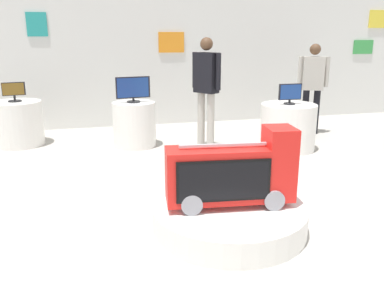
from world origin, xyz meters
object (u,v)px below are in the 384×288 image
at_px(shopper_browsing_rear, 313,82).
at_px(tv_on_center_rear, 14,91).
at_px(tv_on_right_rear, 133,89).
at_px(display_pedestal_right_rear, 134,124).
at_px(shopper_browsing_near_truck, 206,85).
at_px(tv_on_left_rear, 290,93).
at_px(novelty_firetruck_tv, 233,174).
at_px(display_pedestal_left_rear, 288,127).
at_px(display_pedestal_center_rear, 18,123).
at_px(main_display_pedestal, 229,217).

bearing_deg(shopper_browsing_rear, tv_on_center_rear, 175.37).
bearing_deg(tv_on_right_rear, display_pedestal_right_rear, 82.82).
bearing_deg(shopper_browsing_near_truck, display_pedestal_right_rear, 156.74).
bearing_deg(display_pedestal_right_rear, tv_on_left_rear, -18.32).
relative_size(novelty_firetruck_tv, shopper_browsing_rear, 0.74).
bearing_deg(display_pedestal_left_rear, tv_on_center_rear, 162.91).
bearing_deg(novelty_firetruck_tv, display_pedestal_center_rear, 123.57).
bearing_deg(shopper_browsing_near_truck, display_pedestal_left_rear, -13.70).
distance_m(novelty_firetruck_tv, display_pedestal_center_rear, 4.55).
height_order(main_display_pedestal, display_pedestal_center_rear, display_pedestal_center_rear).
bearing_deg(shopper_browsing_rear, novelty_firetruck_tv, -129.25).
bearing_deg(shopper_browsing_near_truck, display_pedestal_center_rear, 161.42).
height_order(tv_on_left_rear, tv_on_right_rear, tv_on_right_rear).
relative_size(display_pedestal_left_rear, display_pedestal_right_rear, 1.19).
height_order(main_display_pedestal, novelty_firetruck_tv, novelty_firetruck_tv).
bearing_deg(shopper_browsing_rear, display_pedestal_right_rear, -178.09).
bearing_deg(tv_on_center_rear, shopper_browsing_rear, -4.63).
bearing_deg(novelty_firetruck_tv, main_display_pedestal, 157.96).
bearing_deg(main_display_pedestal, tv_on_right_rear, 100.03).
distance_m(display_pedestal_right_rear, shopper_browsing_rear, 3.40).
height_order(novelty_firetruck_tv, tv_on_center_rear, tv_on_center_rear).
height_order(novelty_firetruck_tv, shopper_browsing_near_truck, shopper_browsing_near_truck).
height_order(tv_on_center_rear, shopper_browsing_near_truck, shopper_browsing_near_truck).
bearing_deg(display_pedestal_center_rear, tv_on_right_rear, -15.87).
bearing_deg(display_pedestal_right_rear, shopper_browsing_near_truck, -23.26).
bearing_deg(main_display_pedestal, tv_on_left_rear, 52.89).
relative_size(novelty_firetruck_tv, tv_on_left_rear, 3.19).
bearing_deg(main_display_pedestal, display_pedestal_left_rear, 52.94).
distance_m(main_display_pedestal, tv_on_left_rear, 3.16).
distance_m(display_pedestal_right_rear, shopper_browsing_near_truck, 1.39).
distance_m(display_pedestal_left_rear, shopper_browsing_rear, 1.43).
bearing_deg(display_pedestal_center_rear, main_display_pedestal, -56.61).
xyz_separation_m(main_display_pedestal, tv_on_center_rear, (-2.49, 3.78, 0.79)).
xyz_separation_m(novelty_firetruck_tv, shopper_browsing_rear, (2.75, 3.36, 0.42)).
height_order(tv_on_left_rear, display_pedestal_right_rear, tv_on_left_rear).
relative_size(tv_on_left_rear, shopper_browsing_near_truck, 0.22).
xyz_separation_m(main_display_pedestal, tv_on_right_rear, (-0.57, 3.23, 0.85)).
height_order(display_pedestal_left_rear, shopper_browsing_near_truck, shopper_browsing_near_truck).
xyz_separation_m(display_pedestal_center_rear, shopper_browsing_near_truck, (3.03, -1.02, 0.68)).
xyz_separation_m(display_pedestal_right_rear, shopper_browsing_near_truck, (1.11, -0.48, 0.68)).
height_order(display_pedestal_center_rear, tv_on_right_rear, tv_on_right_rear).
height_order(display_pedestal_center_rear, display_pedestal_right_rear, same).
relative_size(display_pedestal_left_rear, tv_on_center_rear, 2.45).
bearing_deg(tv_on_center_rear, tv_on_left_rear, -17.14).
xyz_separation_m(novelty_firetruck_tv, display_pedestal_center_rear, (-2.52, 3.79, -0.18)).
distance_m(main_display_pedestal, display_pedestal_center_rear, 4.53).
relative_size(display_pedestal_center_rear, tv_on_right_rear, 1.47).
height_order(display_pedestal_right_rear, shopper_browsing_near_truck, shopper_browsing_near_truck).
distance_m(display_pedestal_left_rear, display_pedestal_center_rear, 4.54).
distance_m(tv_on_right_rear, shopper_browsing_near_truck, 1.21).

